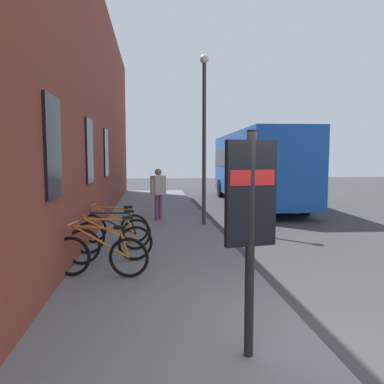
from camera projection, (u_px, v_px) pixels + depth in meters
The scene contains 11 objects.
ground at pixel (257, 237), 10.50m from camera, with size 60.00×60.00×0.00m, color #38383A.
sidewalk_pavement at pixel (158, 224), 12.18m from camera, with size 24.00×3.50×0.12m, color slate.
station_facade at pixel (95, 109), 12.58m from camera, with size 22.00×0.65×7.73m.
bicycle_under_window at pixel (100, 255), 6.63m from camera, with size 0.53×1.75×0.97m.
bicycle_beside_lamp at pixel (110, 243), 7.54m from camera, with size 0.52×1.75×0.97m.
bicycle_by_door at pixel (113, 235), 8.40m from camera, with size 0.61×1.73×0.97m.
bicycle_nearest_sign at pixel (114, 227), 9.26m from camera, with size 0.48×1.76×0.97m.
transit_info_sign at pixel (251, 208), 3.88m from camera, with size 0.18×0.56×2.40m.
city_bus at pixel (256, 164), 17.75m from camera, with size 10.60×2.99×3.35m.
pedestrian_crossing_street at pixel (158, 189), 12.70m from camera, with size 0.52×0.54×1.74m.
street_lamp at pixel (204, 125), 11.59m from camera, with size 0.28×0.28×5.26m.
Camera 1 is at (-4.07, 1.96, 2.24)m, focal length 35.00 mm.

